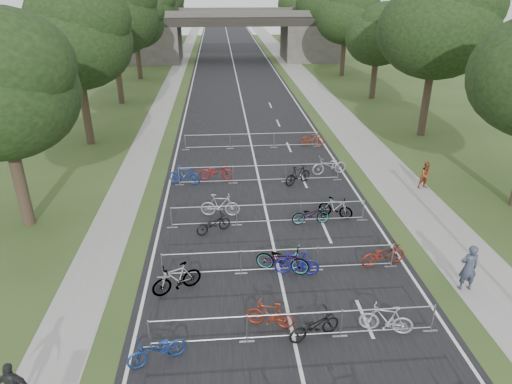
% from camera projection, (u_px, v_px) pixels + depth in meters
% --- Properties ---
extents(road, '(11.00, 140.00, 0.01)m').
position_uv_depth(road, '(237.00, 80.00, 53.58)').
color(road, black).
rests_on(road, ground).
extents(sidewalk_right, '(3.00, 140.00, 0.01)m').
position_uv_depth(sidewalk_right, '(304.00, 79.00, 54.16)').
color(sidewalk_right, gray).
rests_on(sidewalk_right, ground).
extents(sidewalk_left, '(2.00, 140.00, 0.01)m').
position_uv_depth(sidewalk_left, '(173.00, 81.00, 53.03)').
color(sidewalk_left, gray).
rests_on(sidewalk_left, ground).
extents(lane_markings, '(0.12, 140.00, 0.00)m').
position_uv_depth(lane_markings, '(237.00, 80.00, 53.58)').
color(lane_markings, silver).
rests_on(lane_markings, ground).
extents(overpass_bridge, '(31.00, 8.00, 7.05)m').
position_uv_depth(overpass_bridge, '(232.00, 35.00, 65.66)').
color(overpass_bridge, '#44413D').
rests_on(overpass_bridge, ground).
extents(tree_left_0, '(6.72, 6.72, 10.25)m').
position_uv_depth(tree_left_0, '(0.00, 89.00, 19.21)').
color(tree_left_0, '#33261C').
rests_on(tree_left_0, ground).
extents(tree_left_1, '(7.56, 7.56, 11.53)m').
position_uv_depth(tree_left_1, '(75.00, 37.00, 29.72)').
color(tree_left_1, '#33261C').
rests_on(tree_left_1, ground).
extents(tree_right_1, '(8.18, 8.18, 12.47)m').
position_uv_depth(tree_right_1, '(440.00, 25.00, 31.26)').
color(tree_right_1, '#33261C').
rests_on(tree_right_1, ground).
extents(tree_left_2, '(8.40, 8.40, 12.81)m').
position_uv_depth(tree_left_2, '(112.00, 12.00, 40.22)').
color(tree_left_2, '#33261C').
rests_on(tree_left_2, ground).
extents(tree_right_2, '(6.16, 6.16, 9.39)m').
position_uv_depth(tree_right_2, '(380.00, 36.00, 42.93)').
color(tree_right_2, '#33261C').
rests_on(tree_right_2, ground).
extents(tree_left_3, '(6.72, 6.72, 10.25)m').
position_uv_depth(tree_left_3, '(135.00, 21.00, 51.76)').
color(tree_left_3, '#33261C').
rests_on(tree_left_3, ground).
extents(tree_right_3, '(7.17, 7.17, 10.93)m').
position_uv_depth(tree_right_3, '(347.00, 16.00, 53.37)').
color(tree_right_3, '#33261C').
rests_on(tree_right_3, ground).
extents(tree_left_4, '(7.56, 7.56, 11.53)m').
position_uv_depth(tree_left_4, '(149.00, 8.00, 62.27)').
color(tree_left_4, '#33261C').
rests_on(tree_left_4, ground).
extents(tree_right_4, '(8.18, 8.18, 12.47)m').
position_uv_depth(tree_right_4, '(325.00, 2.00, 63.81)').
color(tree_right_4, '#33261C').
rests_on(tree_right_4, ground).
extents(tree_right_5, '(6.16, 6.16, 9.39)m').
position_uv_depth(tree_right_5, '(309.00, 12.00, 75.48)').
color(tree_right_5, '#33261C').
rests_on(tree_right_5, ground).
extents(tree_left_6, '(6.72, 6.72, 10.25)m').
position_uv_depth(tree_left_6, '(166.00, 6.00, 84.31)').
color(tree_left_6, '#33261C').
rests_on(tree_left_6, ground).
extents(tree_right_6, '(7.17, 7.17, 10.93)m').
position_uv_depth(tree_right_6, '(297.00, 3.00, 85.92)').
color(tree_right_6, '#33261C').
rests_on(tree_right_6, ground).
extents(barrier_row_2, '(9.70, 0.08, 1.10)m').
position_uv_depth(barrier_row_2, '(294.00, 326.00, 14.65)').
color(barrier_row_2, '#9D9FA4').
rests_on(barrier_row_2, ground).
extents(barrier_row_3, '(9.70, 0.08, 1.10)m').
position_uv_depth(barrier_row_3, '(279.00, 261.00, 18.09)').
color(barrier_row_3, '#9D9FA4').
rests_on(barrier_row_3, ground).
extents(barrier_row_4, '(9.70, 0.08, 1.10)m').
position_uv_depth(barrier_row_4, '(269.00, 214.00, 21.70)').
color(barrier_row_4, '#9D9FA4').
rests_on(barrier_row_4, ground).
extents(barrier_row_5, '(9.70, 0.08, 1.10)m').
position_uv_depth(barrier_row_5, '(260.00, 174.00, 26.22)').
color(barrier_row_5, '#9D9FA4').
rests_on(barrier_row_5, ground).
extents(barrier_row_6, '(9.70, 0.08, 1.10)m').
position_uv_depth(barrier_row_6, '(252.00, 141.00, 31.65)').
color(barrier_row_6, '#9D9FA4').
rests_on(barrier_row_6, ground).
extents(bike_8, '(1.95, 1.27, 0.97)m').
position_uv_depth(bike_8, '(157.00, 350.00, 13.78)').
color(bike_8, navy).
rests_on(bike_8, ground).
extents(bike_9, '(1.73, 0.95, 1.00)m').
position_uv_depth(bike_9, '(270.00, 315.00, 15.23)').
color(bike_9, maroon).
rests_on(bike_9, ground).
extents(bike_10, '(1.94, 1.21, 0.96)m').
position_uv_depth(bike_10, '(314.00, 326.00, 14.75)').
color(bike_10, black).
rests_on(bike_10, ground).
extents(bike_11, '(1.83, 0.99, 1.06)m').
position_uv_depth(bike_11, '(386.00, 319.00, 14.97)').
color(bike_11, '#B3B5BB').
rests_on(bike_11, ground).
extents(bike_12, '(1.98, 1.33, 1.16)m').
position_uv_depth(bike_12, '(177.00, 278.00, 16.95)').
color(bike_12, '#9D9FA4').
rests_on(bike_12, ground).
extents(bike_13, '(2.29, 1.47, 1.14)m').
position_uv_depth(bike_13, '(283.00, 259.00, 18.12)').
color(bike_13, '#9D9FA4').
rests_on(bike_13, ground).
extents(bike_14, '(1.85, 0.80, 1.08)m').
position_uv_depth(bike_14, '(297.00, 263.00, 17.95)').
color(bike_14, navy).
rests_on(bike_14, ground).
extents(bike_15, '(2.02, 1.04, 1.01)m').
position_uv_depth(bike_15, '(383.00, 254.00, 18.57)').
color(bike_15, maroon).
rests_on(bike_15, ground).
extents(bike_16, '(1.80, 1.31, 0.90)m').
position_uv_depth(bike_16, '(213.00, 224.00, 21.02)').
color(bike_16, black).
rests_on(bike_16, ground).
extents(bike_17, '(2.01, 0.76, 1.18)m').
position_uv_depth(bike_17, '(220.00, 205.00, 22.45)').
color(bike_17, '#95949B').
rests_on(bike_17, ground).
extents(bike_18, '(1.86, 0.75, 0.96)m').
position_uv_depth(bike_18, '(311.00, 215.00, 21.77)').
color(bike_18, '#9D9FA4').
rests_on(bike_18, ground).
extents(bike_19, '(1.74, 1.25, 1.03)m').
position_uv_depth(bike_19, '(336.00, 208.00, 22.36)').
color(bike_19, '#9D9FA4').
rests_on(bike_19, ground).
extents(bike_20, '(1.94, 1.01, 1.12)m').
position_uv_depth(bike_20, '(184.00, 175.00, 26.03)').
color(bike_20, navy).
rests_on(bike_20, ground).
extents(bike_21, '(2.04, 0.85, 1.04)m').
position_uv_depth(bike_21, '(216.00, 172.00, 26.59)').
color(bike_21, maroon).
rests_on(bike_21, ground).
extents(bike_22, '(1.84, 1.44, 1.11)m').
position_uv_depth(bike_22, '(298.00, 175.00, 26.03)').
color(bike_22, black).
rests_on(bike_22, ground).
extents(bike_23, '(2.23, 1.08, 1.13)m').
position_uv_depth(bike_23, '(329.00, 165.00, 27.36)').
color(bike_23, '#9D9CA3').
rests_on(bike_23, ground).
extents(bike_27, '(1.73, 0.61, 1.02)m').
position_uv_depth(bike_27, '(313.00, 139.00, 32.15)').
color(bike_27, maroon).
rests_on(bike_27, ground).
extents(pedestrian_a, '(0.70, 0.47, 1.90)m').
position_uv_depth(pedestrian_a, '(468.00, 268.00, 16.92)').
color(pedestrian_a, '#33394D').
rests_on(pedestrian_a, ground).
extents(pedestrian_b, '(0.85, 0.71, 1.55)m').
position_uv_depth(pedestrian_b, '(426.00, 175.00, 25.42)').
color(pedestrian_b, brown).
rests_on(pedestrian_b, ground).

